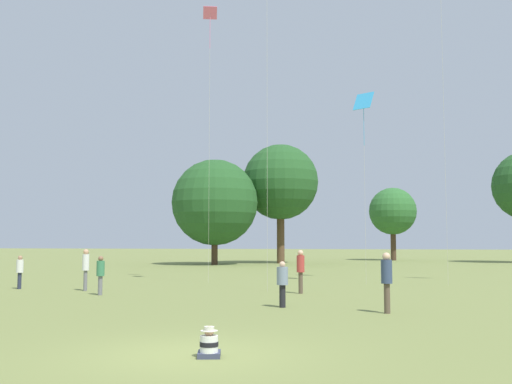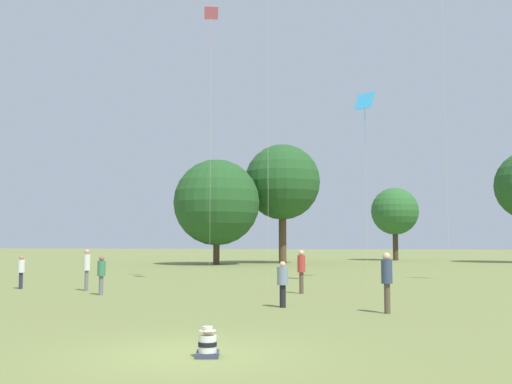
{
  "view_description": "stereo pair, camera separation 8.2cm",
  "coord_description": "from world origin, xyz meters",
  "px_view_note": "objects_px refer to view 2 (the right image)",
  "views": [
    {
      "loc": [
        3.51,
        -11.35,
        2.2
      ],
      "look_at": [
        0.15,
        6.42,
        3.68
      ],
      "focal_mm": 42.0,
      "sensor_mm": 36.0,
      "label": 1
    },
    {
      "loc": [
        3.59,
        -11.34,
        2.2
      ],
      "look_at": [
        0.15,
        6.42,
        3.68
      ],
      "focal_mm": 42.0,
      "sensor_mm": 36.0,
      "label": 2
    }
  ],
  "objects_px": {
    "person_standing_0": "(387,276)",
    "kite_0": "(211,31)",
    "distant_tree_0": "(282,182)",
    "distant_tree_2": "(395,211)",
    "seated_toddler": "(208,345)",
    "distant_tree_3": "(217,202)",
    "person_standing_2": "(301,267)",
    "person_standing_5": "(21,269)",
    "kite_4": "(365,106)",
    "person_standing_6": "(87,265)",
    "person_standing_4": "(101,272)",
    "person_standing_1": "(283,280)"
  },
  "relations": [
    {
      "from": "person_standing_2",
      "to": "person_standing_0",
      "type": "bearing_deg",
      "value": 113.54
    },
    {
      "from": "person_standing_6",
      "to": "distant_tree_3",
      "type": "relative_size",
      "value": 0.19
    },
    {
      "from": "person_standing_1",
      "to": "distant_tree_3",
      "type": "xyz_separation_m",
      "value": [
        -11.21,
        33.97,
        4.88
      ]
    },
    {
      "from": "person_standing_1",
      "to": "kite_4",
      "type": "distance_m",
      "value": 14.31
    },
    {
      "from": "person_standing_0",
      "to": "person_standing_6",
      "type": "relative_size",
      "value": 1.01
    },
    {
      "from": "person_standing_2",
      "to": "person_standing_6",
      "type": "relative_size",
      "value": 0.99
    },
    {
      "from": "seated_toddler",
      "to": "person_standing_1",
      "type": "bearing_deg",
      "value": 76.28
    },
    {
      "from": "distant_tree_0",
      "to": "distant_tree_2",
      "type": "xyz_separation_m",
      "value": [
        11.25,
        11.19,
        -2.45
      ]
    },
    {
      "from": "person_standing_2",
      "to": "distant_tree_3",
      "type": "distance_m",
      "value": 31.11
    },
    {
      "from": "distant_tree_0",
      "to": "distant_tree_2",
      "type": "bearing_deg",
      "value": 44.84
    },
    {
      "from": "person_standing_2",
      "to": "distant_tree_0",
      "type": "bearing_deg",
      "value": -84.57
    },
    {
      "from": "person_standing_1",
      "to": "distant_tree_2",
      "type": "distance_m",
      "value": 50.33
    },
    {
      "from": "person_standing_6",
      "to": "distant_tree_2",
      "type": "distance_m",
      "value": 47.56
    },
    {
      "from": "person_standing_1",
      "to": "distant_tree_0",
      "type": "bearing_deg",
      "value": 95.54
    },
    {
      "from": "seated_toddler",
      "to": "person_standing_4",
      "type": "relative_size",
      "value": 0.39
    },
    {
      "from": "kite_0",
      "to": "distant_tree_2",
      "type": "relative_size",
      "value": 1.81
    },
    {
      "from": "kite_4",
      "to": "person_standing_4",
      "type": "bearing_deg",
      "value": -66.01
    },
    {
      "from": "person_standing_5",
      "to": "distant_tree_0",
      "type": "relative_size",
      "value": 0.13
    },
    {
      "from": "person_standing_1",
      "to": "person_standing_4",
      "type": "relative_size",
      "value": 0.96
    },
    {
      "from": "person_standing_4",
      "to": "kite_0",
      "type": "height_order",
      "value": "kite_0"
    },
    {
      "from": "person_standing_2",
      "to": "distant_tree_2",
      "type": "xyz_separation_m",
      "value": [
        5.53,
        44.48,
        4.44
      ]
    },
    {
      "from": "person_standing_4",
      "to": "person_standing_6",
      "type": "height_order",
      "value": "person_standing_6"
    },
    {
      "from": "distant_tree_0",
      "to": "person_standing_5",
      "type": "bearing_deg",
      "value": -102.26
    },
    {
      "from": "person_standing_6",
      "to": "kite_0",
      "type": "relative_size",
      "value": 0.12
    },
    {
      "from": "person_standing_0",
      "to": "person_standing_5",
      "type": "distance_m",
      "value": 17.51
    },
    {
      "from": "kite_0",
      "to": "distant_tree_2",
      "type": "height_order",
      "value": "kite_0"
    },
    {
      "from": "distant_tree_3",
      "to": "kite_4",
      "type": "bearing_deg",
      "value": -58.45
    },
    {
      "from": "distant_tree_2",
      "to": "seated_toddler",
      "type": "bearing_deg",
      "value": -95.56
    },
    {
      "from": "person_standing_0",
      "to": "kite_0",
      "type": "distance_m",
      "value": 19.45
    },
    {
      "from": "distant_tree_2",
      "to": "person_standing_5",
      "type": "bearing_deg",
      "value": -112.57
    },
    {
      "from": "person_standing_5",
      "to": "kite_4",
      "type": "height_order",
      "value": "kite_4"
    },
    {
      "from": "person_standing_0",
      "to": "distant_tree_2",
      "type": "distance_m",
      "value": 51.07
    },
    {
      "from": "person_standing_4",
      "to": "kite_0",
      "type": "distance_m",
      "value": 15.12
    },
    {
      "from": "seated_toddler",
      "to": "distant_tree_3",
      "type": "distance_m",
      "value": 44.42
    },
    {
      "from": "kite_4",
      "to": "distant_tree_2",
      "type": "distance_m",
      "value": 38.73
    },
    {
      "from": "seated_toddler",
      "to": "kite_0",
      "type": "distance_m",
      "value": 24.35
    },
    {
      "from": "person_standing_0",
      "to": "kite_4",
      "type": "bearing_deg",
      "value": -137.2
    },
    {
      "from": "person_standing_5",
      "to": "kite_0",
      "type": "distance_m",
      "value": 15.78
    },
    {
      "from": "person_standing_5",
      "to": "person_standing_6",
      "type": "relative_size",
      "value": 0.83
    },
    {
      "from": "person_standing_6",
      "to": "distant_tree_2",
      "type": "bearing_deg",
      "value": 139.46
    },
    {
      "from": "person_standing_0",
      "to": "distant_tree_0",
      "type": "distance_m",
      "value": 41.25
    },
    {
      "from": "person_standing_1",
      "to": "distant_tree_2",
      "type": "height_order",
      "value": "distant_tree_2"
    },
    {
      "from": "person_standing_6",
      "to": "distant_tree_3",
      "type": "xyz_separation_m",
      "value": [
        -1.72,
        29.07,
        4.64
      ]
    },
    {
      "from": "seated_toddler",
      "to": "distant_tree_2",
      "type": "bearing_deg",
      "value": 71.75
    },
    {
      "from": "person_standing_1",
      "to": "distant_tree_0",
      "type": "xyz_separation_m",
      "value": [
        -5.71,
        38.62,
        7.1
      ]
    },
    {
      "from": "person_standing_4",
      "to": "person_standing_6",
      "type": "bearing_deg",
      "value": 95.72
    },
    {
      "from": "person_standing_1",
      "to": "person_standing_5",
      "type": "distance_m",
      "value": 14.0
    },
    {
      "from": "person_standing_6",
      "to": "distant_tree_2",
      "type": "relative_size",
      "value": 0.22
    },
    {
      "from": "person_standing_4",
      "to": "distant_tree_2",
      "type": "bearing_deg",
      "value": 38.96
    },
    {
      "from": "person_standing_1",
      "to": "distant_tree_3",
      "type": "height_order",
      "value": "distant_tree_3"
    }
  ]
}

